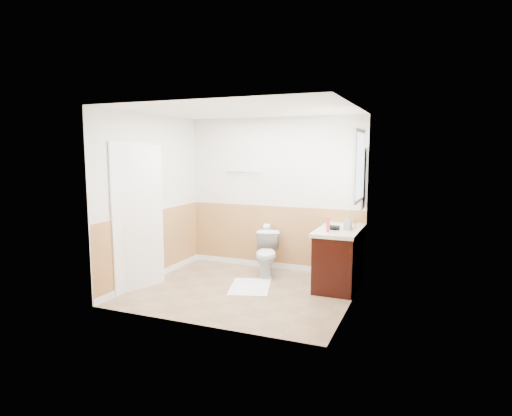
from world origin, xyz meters
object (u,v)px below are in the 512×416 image
at_px(toilet, 267,254).
at_px(lotion_bottle, 328,224).
at_px(vanity_cabinet, 339,259).
at_px(bath_mat, 250,287).
at_px(soap_dispenser, 348,223).

distance_m(toilet, lotion_bottle, 1.31).
distance_m(toilet, vanity_cabinet, 1.17).
bearing_deg(bath_mat, lotion_bottle, 11.58).
bearing_deg(vanity_cabinet, lotion_bottle, -106.04).
distance_m(bath_mat, soap_dispenser, 1.67).
distance_m(vanity_cabinet, lotion_bottle, 0.67).
height_order(vanity_cabinet, lotion_bottle, lotion_bottle).
bearing_deg(vanity_cabinet, toilet, 174.73).
relative_size(bath_mat, vanity_cabinet, 0.73).
relative_size(vanity_cabinet, lotion_bottle, 5.00).
xyz_separation_m(bath_mat, lotion_bottle, (1.07, 0.22, 0.95)).
height_order(toilet, bath_mat, toilet).
xyz_separation_m(toilet, bath_mat, (-0.00, -0.67, -0.33)).
relative_size(bath_mat, soap_dispenser, 3.80).
height_order(bath_mat, lotion_bottle, lotion_bottle).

